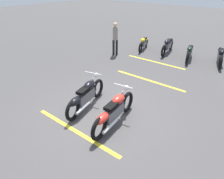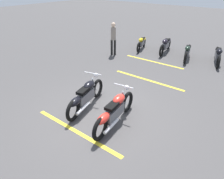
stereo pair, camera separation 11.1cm
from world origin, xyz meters
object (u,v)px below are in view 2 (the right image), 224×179
Objects in this scene: bystander_near_row at (113,37)px; motorcycle_row_right at (142,43)px; motorcycle_row_far_left at (218,55)px; motorcycle_dark_foreground at (85,96)px; motorcycle_bright_foreground at (114,111)px; motorcycle_row_center at (166,45)px; motorcycle_row_left at (188,51)px.

motorcycle_row_right is at bearing 116.92° from bystander_near_row.
motorcycle_dark_foreground is at bearing -34.50° from motorcycle_row_far_left.
motorcycle_row_far_left is 1.11× the size of motorcycle_row_right.
motorcycle_bright_foreground reaches higher than motorcycle_row_right.
motorcycle_bright_foreground is at bearing -109.83° from motorcycle_dark_foreground.
motorcycle_row_right is at bearing -103.01° from motorcycle_row_far_left.
bystander_near_row reaches higher than motorcycle_row_center.
bystander_near_row is (-2.23, 4.85, 0.54)m from motorcycle_row_far_left.
bystander_near_row reaches higher than motorcycle_row_right.
motorcycle_bright_foreground is at bearing -10.47° from motorcycle_row_left.
motorcycle_row_right is at bearing -105.45° from motorcycle_row_left.
motorcycle_row_right is (-0.30, 1.40, -0.05)m from motorcycle_row_center.
motorcycle_row_center is 3.06m from bystander_near_row.
motorcycle_dark_foreground is at bearing 76.50° from motorcycle_bright_foreground.
bystander_near_row is at bearing -76.15° from motorcycle_row_left.
motorcycle_row_center reaches higher than motorcycle_row_left.
motorcycle_bright_foreground is 1.07× the size of motorcycle_row_far_left.
motorcycle_dark_foreground is 1.01× the size of motorcycle_row_center.
motorcycle_dark_foreground is (0.12, 1.26, 0.00)m from motorcycle_bright_foreground.
bystander_near_row is at bearing 30.33° from motorcycle_bright_foreground.
motorcycle_row_left is at bearing 74.18° from bystander_near_row.
motorcycle_row_left is 1.07× the size of motorcycle_row_right.
motorcycle_row_left is 2.80m from motorcycle_row_right.
motorcycle_row_center is (0.34, 1.40, 0.03)m from motorcycle_row_left.
bystander_near_row is (4.98, 3.93, 0.52)m from motorcycle_bright_foreground.
bystander_near_row is at bearing -54.00° from motorcycle_row_center.
motorcycle_dark_foreground is 1.05× the size of motorcycle_row_far_left.
motorcycle_row_center is at bearing 92.83° from bystander_near_row.
motorcycle_row_left is (6.84, 0.48, -0.04)m from motorcycle_bright_foreground.
motorcycle_row_center is 1.44m from motorcycle_row_right.
motorcycle_row_right is (0.05, 2.80, -0.02)m from motorcycle_row_left.
motorcycle_row_center is at bearing -118.30° from motorcycle_row_left.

